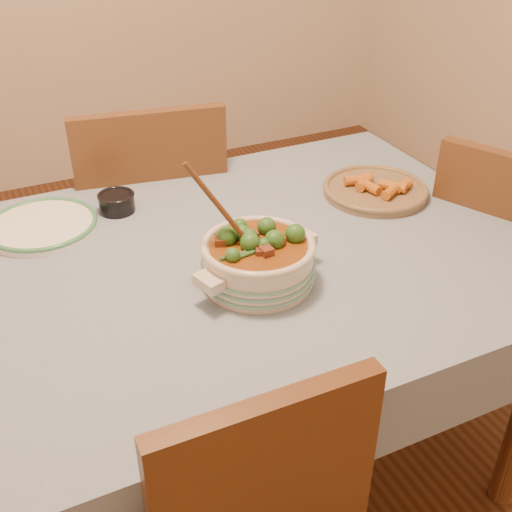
{
  "coord_description": "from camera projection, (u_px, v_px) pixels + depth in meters",
  "views": [
    {
      "loc": [
        -0.43,
        -1.21,
        1.59
      ],
      "look_at": [
        0.08,
        -0.15,
        0.84
      ],
      "focal_mm": 45.0,
      "sensor_mm": 36.0,
      "label": 1
    }
  ],
  "objects": [
    {
      "name": "condiment_bowl",
      "position": [
        117.0,
        201.0,
        1.73
      ],
      "size": [
        0.11,
        0.11,
        0.05
      ],
      "rotation": [
        0.0,
        0.0,
        -0.14
      ],
      "color": "black",
      "rests_on": "dining_table"
    },
    {
      "name": "fried_plate",
      "position": [
        375.0,
        188.0,
        1.82
      ],
      "size": [
        0.33,
        0.33,
        0.05
      ],
      "rotation": [
        0.0,
        0.0,
        -0.16
      ],
      "color": "olive",
      "rests_on": "dining_table"
    },
    {
      "name": "dining_table",
      "position": [
        202.0,
        295.0,
        1.57
      ],
      "size": [
        1.68,
        1.08,
        0.76
      ],
      "color": "brown",
      "rests_on": "floor"
    },
    {
      "name": "stew_casserole",
      "position": [
        258.0,
        258.0,
        1.43
      ],
      "size": [
        0.32,
        0.31,
        0.3
      ],
      "rotation": [
        0.0,
        0.0,
        0.29
      ],
      "color": "beige",
      "rests_on": "dining_table"
    },
    {
      "name": "chair_right",
      "position": [
        508.0,
        271.0,
        1.91
      ],
      "size": [
        0.57,
        0.57,
        0.93
      ],
      "rotation": [
        0.0,
        0.0,
        2.0
      ],
      "color": "brown",
      "rests_on": "floor"
    },
    {
      "name": "floor",
      "position": [
        212.0,
        474.0,
        1.93
      ],
      "size": [
        4.5,
        4.5,
        0.0
      ],
      "primitive_type": "plane",
      "color": "#432213",
      "rests_on": "ground"
    },
    {
      "name": "chair_far",
      "position": [
        153.0,
        221.0,
        2.12
      ],
      "size": [
        0.52,
        0.52,
        0.96
      ],
      "rotation": [
        0.0,
        0.0,
        2.98
      ],
      "color": "brown",
      "rests_on": "floor"
    },
    {
      "name": "white_plate",
      "position": [
        42.0,
        225.0,
        1.65
      ],
      "size": [
        0.32,
        0.32,
        0.02
      ],
      "rotation": [
        0.0,
        0.0,
        0.16
      ],
      "color": "white",
      "rests_on": "dining_table"
    }
  ]
}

